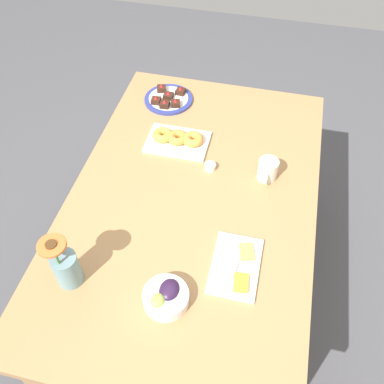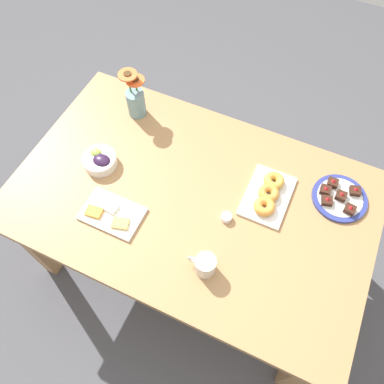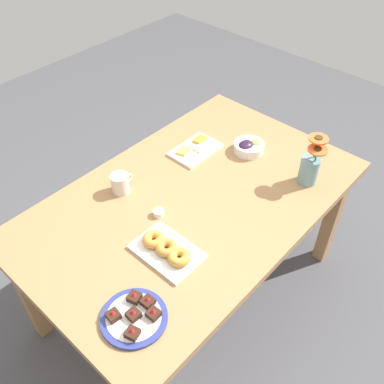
# 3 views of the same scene
# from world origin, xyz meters

# --- Properties ---
(ground_plane) EXTENTS (6.00, 6.00, 0.00)m
(ground_plane) POSITION_xyz_m (0.00, 0.00, 0.00)
(ground_plane) COLOR #4C4C51
(dining_table) EXTENTS (1.60, 1.00, 0.74)m
(dining_table) POSITION_xyz_m (0.00, 0.00, 0.65)
(dining_table) COLOR #A87A4C
(dining_table) RESTS_ON ground_plane
(coffee_mug) EXTENTS (0.12, 0.08, 0.09)m
(coffee_mug) POSITION_xyz_m (-0.19, 0.28, 0.79)
(coffee_mug) COLOR beige
(coffee_mug) RESTS_ON dining_table
(grape_bowl) EXTENTS (0.16, 0.16, 0.07)m
(grape_bowl) POSITION_xyz_m (0.46, 0.02, 0.77)
(grape_bowl) COLOR white
(grape_bowl) RESTS_ON dining_table
(cheese_platter) EXTENTS (0.26, 0.17, 0.03)m
(cheese_platter) POSITION_xyz_m (0.28, 0.23, 0.75)
(cheese_platter) COLOR white
(cheese_platter) RESTS_ON dining_table
(croissant_platter) EXTENTS (0.19, 0.28, 0.05)m
(croissant_platter) POSITION_xyz_m (-0.31, -0.14, 0.76)
(croissant_platter) COLOR white
(croissant_platter) RESTS_ON dining_table
(jam_cup_honey) EXTENTS (0.05, 0.05, 0.03)m
(jam_cup_honey) POSITION_xyz_m (-0.18, 0.04, 0.76)
(jam_cup_honey) COLOR white
(jam_cup_honey) RESTS_ON dining_table
(dessert_plate) EXTENTS (0.24, 0.24, 0.05)m
(dessert_plate) POSITION_xyz_m (-0.59, -0.26, 0.75)
(dessert_plate) COLOR navy
(dessert_plate) RESTS_ON dining_table
(flower_vase) EXTENTS (0.11, 0.11, 0.25)m
(flower_vase) POSITION_xyz_m (0.46, -0.33, 0.83)
(flower_vase) COLOR #6B939E
(flower_vase) RESTS_ON dining_table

